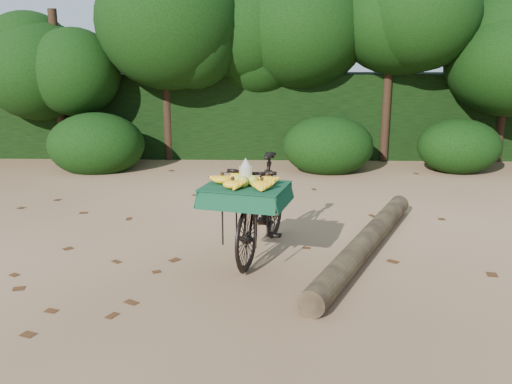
{
  "coord_description": "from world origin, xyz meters",
  "views": [
    {
      "loc": [
        0.41,
        -6.03,
        2.22
      ],
      "look_at": [
        0.25,
        -0.49,
        0.8
      ],
      "focal_mm": 38.0,
      "sensor_mm": 36.0,
      "label": 1
    }
  ],
  "objects": [
    {
      "name": "ground",
      "position": [
        0.0,
        0.0,
        0.0
      ],
      "size": [
        80.0,
        80.0,
        0.0
      ],
      "primitive_type": "plane",
      "color": "tan",
      "rests_on": "ground"
    },
    {
      "name": "hedge_backdrop",
      "position": [
        0.0,
        6.3,
        0.9
      ],
      "size": [
        26.0,
        1.8,
        1.8
      ],
      "primitive_type": "cube",
      "color": "black",
      "rests_on": "ground"
    },
    {
      "name": "fallen_log",
      "position": [
        1.5,
        -0.14,
        0.13
      ],
      "size": [
        1.73,
        3.36,
        0.26
      ],
      "primitive_type": "cylinder",
      "rotation": [
        1.57,
        0.0,
        -0.43
      ],
      "color": "brown",
      "rests_on": "ground"
    },
    {
      "name": "bush_clumps",
      "position": [
        0.5,
        4.3,
        0.45
      ],
      "size": [
        8.8,
        1.7,
        0.9
      ],
      "primitive_type": null,
      "color": "black",
      "rests_on": "ground"
    },
    {
      "name": "tree_row",
      "position": [
        -0.65,
        5.5,
        2.0
      ],
      "size": [
        14.5,
        2.0,
        4.0
      ],
      "primitive_type": null,
      "color": "black",
      "rests_on": "ground"
    },
    {
      "name": "leaf_litter",
      "position": [
        0.0,
        0.65,
        0.01
      ],
      "size": [
        7.0,
        7.3,
        0.01
      ],
      "primitive_type": null,
      "color": "#442512",
      "rests_on": "ground"
    },
    {
      "name": "vendor_bicycle",
      "position": [
        0.3,
        -0.21,
        0.58
      ],
      "size": [
        1.12,
        1.97,
        1.13
      ],
      "rotation": [
        0.0,
        0.0,
        -0.26
      ],
      "color": "black",
      "rests_on": "ground"
    }
  ]
}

